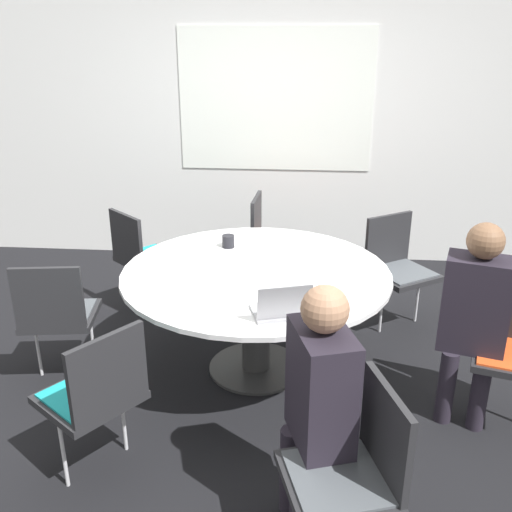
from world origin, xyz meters
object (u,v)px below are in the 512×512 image
chair_6 (96,390)px  coffee_cup (228,241)px  chair_5 (57,310)px  person_0 (317,393)px  person_1 (475,310)px  chair_0 (353,466)px  laptop (281,308)px  chair_3 (271,236)px  chair_4 (142,252)px  chair_2 (397,263)px

chair_6 → coffee_cup: (0.47, 1.46, 0.26)m
chair_5 → person_0: size_ratio=0.71×
chair_5 → person_1: (2.50, -0.16, 0.19)m
chair_0 → laptop: bearing=4.2°
chair_3 → person_0: 2.56m
chair_3 → chair_4: size_ratio=1.00×
chair_5 → chair_6: 0.97m
chair_6 → laptop: (0.89, 0.44, 0.27)m
person_1 → coffee_cup: 1.69m
chair_2 → chair_4: size_ratio=1.00×
chair_3 → chair_5: (-1.26, -1.50, 0.00)m
chair_6 → chair_0: bearing=-72.4°
person_1 → chair_2: bearing=-61.1°
chair_5 → laptop: laptop is taller
chair_4 → coffee_cup: size_ratio=9.78×
chair_2 → laptop: size_ratio=2.46×
chair_6 → laptop: size_ratio=2.46×
chair_3 → chair_6: (-0.72, -2.31, 0.00)m
chair_2 → laptop: bearing=25.4°
chair_3 → chair_4: 1.10m
chair_2 → laptop: 1.62m
laptop → coffee_cup: laptop is taller
chair_5 → chair_2: bearing=15.7°
chair_3 → chair_5: same height
chair_4 → person_0: person_0 is taller
chair_2 → chair_3: (-0.99, 0.51, 0.00)m
chair_2 → person_1: bearing=68.6°
chair_4 → laptop: laptop is taller
chair_3 → chair_2: bearing=66.7°
chair_6 → chair_3: bearing=19.4°
chair_3 → coffee_cup: chair_3 is taller
chair_2 → person_1: (0.24, -1.15, 0.19)m
chair_2 → coffee_cup: (-1.25, -0.34, 0.26)m
chair_5 → person_0: 1.92m
chair_4 → chair_5: (-0.26, -1.04, 0.00)m
laptop → chair_2: bearing=-138.3°
chair_6 → person_1: 2.07m
chair_2 → coffee_cup: chair_2 is taller
chair_3 → person_1: 2.08m
chair_3 → coffee_cup: 0.93m
chair_5 → coffee_cup: bearing=24.7°
chair_6 → laptop: 1.02m
chair_2 → laptop: laptop is taller
chair_0 → chair_3: bearing=-6.6°
chair_6 → person_1: bearing=-34.9°
chair_4 → person_0: 2.47m
chair_6 → coffee_cup: 1.55m
chair_4 → chair_0: bearing=-14.3°
chair_2 → chair_4: bearing=-34.7°
person_1 → laptop: 1.09m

